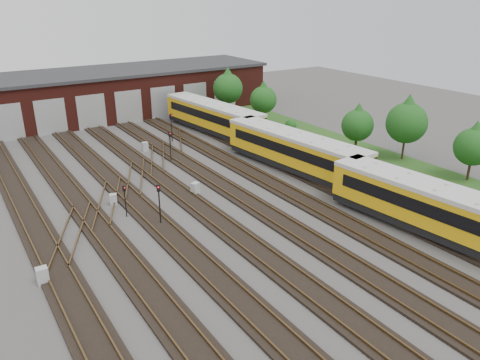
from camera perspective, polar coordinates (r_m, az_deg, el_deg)
ground at (r=35.46m, az=1.82°, el=-5.67°), size 120.00×120.00×0.00m
track_network at (r=35.76m, az=1.06°, el=-5.22°), size 30.40×70.00×0.33m
maintenance_shed at (r=69.43m, az=-17.56°, el=9.91°), size 51.00×12.50×6.35m
grass_verge at (r=54.03m, az=12.45°, el=3.70°), size 8.00×55.00×0.05m
metro_train at (r=45.92m, az=6.69°, el=3.58°), size 4.78×48.97×3.46m
signal_mast_0 at (r=35.30m, az=-9.82°, el=-2.35°), size 0.30×0.29×3.28m
signal_mast_1 at (r=37.29m, az=-13.86°, el=-2.03°), size 0.24×0.23×2.63m
signal_mast_2 at (r=55.63m, az=-8.37°, el=6.77°), size 0.30×0.29×3.34m
signal_mast_3 at (r=48.62m, az=-8.51°, el=4.48°), size 0.27×0.25×3.25m
relay_cabinet_0 at (r=31.06m, az=-22.94°, el=-10.71°), size 0.68×0.57×1.12m
relay_cabinet_1 at (r=40.13m, az=-15.18°, el=-2.30°), size 0.70×0.64×0.96m
relay_cabinet_2 at (r=40.84m, az=-5.48°, el=-1.06°), size 0.80×0.73×1.10m
relay_cabinet_3 at (r=53.03m, az=-11.50°, el=4.00°), size 0.62×0.52×1.04m
relay_cabinet_4 at (r=46.85m, az=9.97°, el=1.74°), size 0.74×0.66×1.08m
tree_0 at (r=66.76m, az=-1.49°, el=11.52°), size 4.16×4.16×6.89m
tree_1 at (r=62.34m, az=2.87°, el=10.13°), size 3.53×3.53×5.85m
tree_2 at (r=51.20m, az=19.72°, el=7.12°), size 4.20×4.20×6.96m
tree_3 at (r=51.78m, az=14.17°, el=6.94°), size 3.42×3.42×5.66m
tree_4 at (r=47.82m, az=26.65°, el=4.12°), size 3.48×3.48×5.77m
bush_0 at (r=45.68m, az=18.33°, el=0.62°), size 1.40×1.40×1.40m
bush_1 at (r=65.73m, az=-0.23°, el=7.89°), size 1.06×1.06×1.06m
bush_2 at (r=60.98m, az=6.23°, el=6.85°), size 1.46×1.46×1.46m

